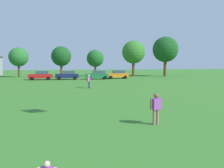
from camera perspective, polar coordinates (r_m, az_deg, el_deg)
ground_plane at (r=32.42m, az=-12.10°, el=-0.81°), size 160.00×160.00×0.00m
adult_bystander at (r=12.88m, az=10.10°, el=-5.02°), size 0.72×0.49×1.63m
bystander_near_trees at (r=30.91m, az=-5.32°, el=0.87°), size 0.47×0.76×1.68m
parked_car_red_0 at (r=47.77m, az=-16.10°, el=1.95°), size 4.30×2.02×1.68m
parked_car_navy_1 at (r=47.56m, az=-10.26°, el=2.05°), size 4.30×2.02×1.68m
parked_car_green_2 at (r=47.69m, az=-3.40°, el=2.13°), size 4.30×2.02×1.68m
parked_car_orange_3 at (r=49.48m, az=1.29°, el=2.24°), size 4.30×2.02×1.68m
tree_left at (r=58.33m, az=-20.75°, el=5.83°), size 4.20×4.20×6.54m
tree_center_left at (r=55.75m, az=-11.64°, el=6.27°), size 4.36×4.36×6.79m
tree_center_right at (r=57.53m, az=-3.90°, el=5.89°), size 3.95×3.95×6.16m
tree_right at (r=58.26m, az=4.98°, el=7.31°), size 5.34×5.34×8.32m
tree_far_right at (r=59.30m, az=12.21°, el=7.78°), size 5.93×5.93×9.25m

